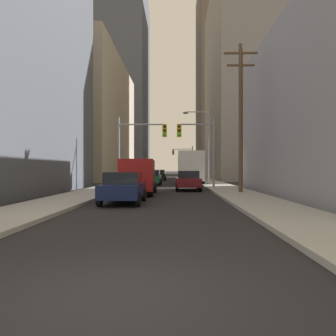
{
  "coord_description": "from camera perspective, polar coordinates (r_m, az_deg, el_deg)",
  "views": [
    {
      "loc": [
        0.84,
        -4.38,
        1.69
      ],
      "look_at": [
        0.0,
        30.46,
        1.75
      ],
      "focal_mm": 35.66,
      "sensor_mm": 36.0,
      "label": 1
    }
  ],
  "objects": [
    {
      "name": "ground_plane",
      "position": [
        4.76,
        -9.49,
        -20.88
      ],
      "size": [
        400.0,
        400.0,
        0.0
      ],
      "primitive_type": "plane",
      "color": "black"
    },
    {
      "name": "sidewalk_left",
      "position": [
        54.69,
        -4.55,
        -1.79
      ],
      "size": [
        2.86,
        160.0,
        0.15
      ],
      "primitive_type": "cube",
      "color": "#9E9E99",
      "rests_on": "ground"
    },
    {
      "name": "sidewalk_right",
      "position": [
        54.54,
        5.55,
        -1.8
      ],
      "size": [
        2.86,
        160.0,
        0.15
      ],
      "primitive_type": "cube",
      "color": "#9E9E99",
      "rests_on": "ground"
    },
    {
      "name": "city_bus",
      "position": [
        37.09,
        3.76,
        0.27
      ],
      "size": [
        2.7,
        11.54,
        3.4
      ],
      "color": "silver",
      "rests_on": "ground"
    },
    {
      "name": "cargo_van_red",
      "position": [
        21.74,
        -5.09,
        -1.16
      ],
      "size": [
        2.2,
        5.29,
        2.26
      ],
      "color": "maroon",
      "rests_on": "ground"
    },
    {
      "name": "sedan_navy",
      "position": [
        16.32,
        -7.63,
        -3.33
      ],
      "size": [
        1.95,
        4.22,
        1.52
      ],
      "color": "#141E4C",
      "rests_on": "ground"
    },
    {
      "name": "sedan_maroon",
      "position": [
        25.82,
        3.46,
        -2.14
      ],
      "size": [
        1.95,
        4.21,
        1.52
      ],
      "color": "maroon",
      "rests_on": "ground"
    },
    {
      "name": "sedan_green",
      "position": [
        34.34,
        -2.77,
        -1.63
      ],
      "size": [
        1.95,
        4.23,
        1.52
      ],
      "color": "#195938",
      "rests_on": "ground"
    },
    {
      "name": "sedan_black",
      "position": [
        47.76,
        -1.53,
        -1.2
      ],
      "size": [
        1.95,
        4.26,
        1.52
      ],
      "color": "black",
      "rests_on": "ground"
    },
    {
      "name": "traffic_signal_near_left",
      "position": [
        28.16,
        -4.84,
        4.73
      ],
      "size": [
        4.15,
        0.44,
        6.0
      ],
      "color": "gray",
      "rests_on": "ground"
    },
    {
      "name": "traffic_signal_near_right",
      "position": [
        28.05,
        5.12,
        4.65
      ],
      "size": [
        3.16,
        0.44,
        6.0
      ],
      "color": "gray",
      "rests_on": "ground"
    },
    {
      "name": "traffic_signal_far_right",
      "position": [
        63.65,
        2.69,
        2.02
      ],
      "size": [
        3.96,
        0.44,
        6.0
      ],
      "color": "gray",
      "rests_on": "ground"
    },
    {
      "name": "utility_pole_right",
      "position": [
        22.68,
        12.32,
        8.85
      ],
      "size": [
        2.2,
        0.28,
        9.89
      ],
      "color": "brown",
      "rests_on": "ground"
    },
    {
      "name": "street_lamp_right",
      "position": [
        33.21,
        6.24,
        4.87
      ],
      "size": [
        2.66,
        0.32,
        7.5
      ],
      "color": "gray",
      "rests_on": "ground"
    },
    {
      "name": "building_left_mid_office",
      "position": [
        56.17,
        -16.69,
        7.79
      ],
      "size": [
        17.43,
        29.23,
        18.79
      ],
      "primitive_type": "cube",
      "color": "#B7A893",
      "rests_on": "ground"
    },
    {
      "name": "building_left_far_tower",
      "position": [
        97.57,
        -8.56,
        14.07
      ],
      "size": [
        16.18,
        24.32,
        51.14
      ],
      "primitive_type": "cube",
      "color": "#4C515B",
      "rests_on": "ground"
    },
    {
      "name": "building_right_mid_block",
      "position": [
        57.76,
        19.18,
        13.29
      ],
      "size": [
        23.12,
        23.85,
        30.13
      ],
      "primitive_type": "cube",
      "color": "gray",
      "rests_on": "ground"
    },
    {
      "name": "building_right_far_highrise",
      "position": [
        96.18,
        9.89,
        14.5
      ],
      "size": [
        15.27,
        23.56,
        51.88
      ],
      "primitive_type": "cube",
      "color": "#66564C",
      "rests_on": "ground"
    }
  ]
}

